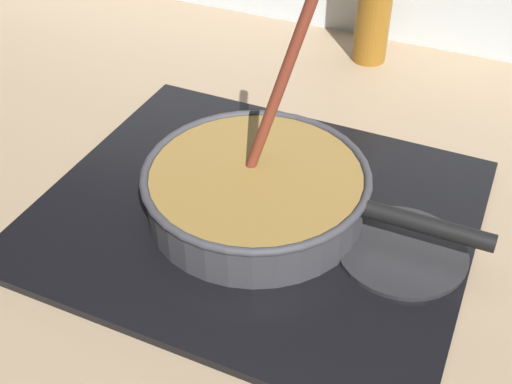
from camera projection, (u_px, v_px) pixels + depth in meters
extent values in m
cube|color=#9E8466|center=(110.00, 299.00, 0.78)|extent=(2.40, 1.60, 0.04)
cube|color=black|center=(256.00, 213.00, 0.86)|extent=(0.56, 0.48, 0.01)
torus|color=#592D0C|center=(256.00, 207.00, 0.85)|extent=(0.17, 0.17, 0.01)
cylinder|color=#262628|center=(402.00, 250.00, 0.79)|extent=(0.16, 0.16, 0.01)
cylinder|color=#38383D|center=(256.00, 192.00, 0.84)|extent=(0.29, 0.29, 0.06)
cylinder|color=olive|center=(256.00, 190.00, 0.84)|extent=(0.27, 0.27, 0.05)
torus|color=#38383D|center=(256.00, 174.00, 0.82)|extent=(0.30, 0.30, 0.01)
cylinder|color=black|center=(427.00, 225.00, 0.75)|extent=(0.16, 0.02, 0.02)
cylinder|color=#EDD88C|center=(291.00, 162.00, 0.86)|extent=(0.03, 0.03, 0.01)
cylinder|color=beige|center=(243.00, 219.00, 0.77)|extent=(0.04, 0.04, 0.01)
cylinder|color=#E5CC7A|center=(260.00, 195.00, 0.80)|extent=(0.03, 0.03, 0.01)
cylinder|color=#E5CC7A|center=(283.00, 145.00, 0.88)|extent=(0.03, 0.03, 0.01)
cylinder|color=maroon|center=(278.00, 94.00, 0.77)|extent=(0.08, 0.06, 0.24)
cube|color=brown|center=(247.00, 175.00, 0.84)|extent=(0.05, 0.05, 0.01)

